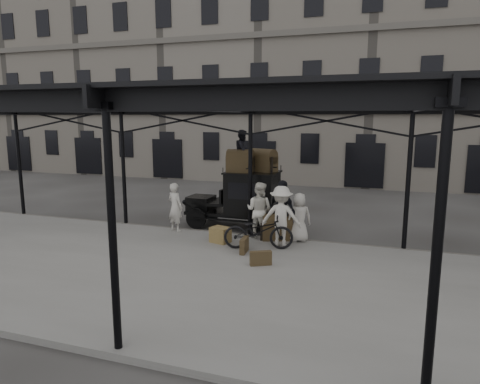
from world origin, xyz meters
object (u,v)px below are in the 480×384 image
Objects in this scene: taxi at (244,197)px; bicycle at (258,231)px; porter_left at (175,207)px; steamer_trunk_platform at (277,229)px; porter_official at (282,210)px; steamer_trunk_roof_near at (240,163)px.

taxi reaches higher than bicycle.
porter_left is 1.78× the size of steamer_trunk_platform.
bicycle is (-0.44, -1.27, -0.43)m from porter_official.
steamer_trunk_platform is at bearing -158.34° from porter_left.
steamer_trunk_roof_near is (-1.45, 2.52, 1.81)m from bicycle.
bicycle is (1.37, -2.77, -0.49)m from taxi.
steamer_trunk_roof_near is (-1.89, 1.25, 1.38)m from porter_official.
porter_official is 1.41m from bicycle.
taxi reaches higher than steamer_trunk_platform.
bicycle is at bearing -178.09° from porter_left.
porter_left is (-2.03, -1.69, -0.18)m from taxi.
taxi is at bearing -4.70° from porter_official.
porter_official is (3.84, 0.19, 0.12)m from porter_left.
steamer_trunk_roof_near is 2.96m from steamer_trunk_platform.
porter_official is 2.11× the size of steamer_trunk_roof_near.
porter_left is 1.84× the size of steamer_trunk_roof_near.
bicycle is 2.19× the size of steamer_trunk_platform.
steamer_trunk_platform is at bearing -43.24° from taxi.
steamer_trunk_roof_near is at bearing 123.43° from steamer_trunk_platform.
bicycle is at bearing -122.71° from steamer_trunk_platform.
steamer_trunk_roof_near reaches higher than steamer_trunk_platform.
porter_left reaches higher than steamer_trunk_platform.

